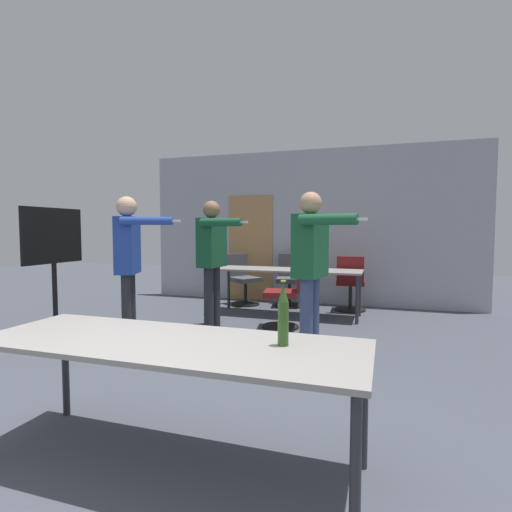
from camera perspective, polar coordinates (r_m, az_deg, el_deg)
back_wall at (r=7.60m, az=7.05°, el=4.04°), size 6.23×0.12×2.87m
conference_table_near at (r=2.42m, az=-12.32°, el=-13.06°), size 2.28×0.79×0.75m
conference_table_far at (r=6.46m, az=4.44°, el=-2.43°), size 2.38×0.68×0.75m
tv_screen at (r=5.66m, az=-26.93°, el=-0.51°), size 0.44×0.93×1.66m
person_left_plaid at (r=5.61m, az=-6.20°, el=0.63°), size 0.80×0.71×1.79m
person_center_tall at (r=4.99m, az=-17.71°, el=0.27°), size 0.89×0.54×1.78m
person_far_watching at (r=4.37m, az=7.94°, el=-0.27°), size 0.79×0.79×1.80m
office_chair_near_pushed at (r=7.43m, az=-1.86°, el=-3.56°), size 0.68×0.67×0.93m
office_chair_far_right at (r=5.66m, az=4.32°, el=-5.76°), size 0.59×0.54×0.95m
office_chair_side_rolled at (r=6.96m, az=13.33°, el=-4.06°), size 0.52×0.56×0.95m
office_chair_far_left at (r=7.31m, az=4.83°, el=-3.64°), size 0.54×0.60×0.94m
beer_bottle at (r=2.22m, az=3.91°, el=-8.40°), size 0.06×0.06×0.36m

